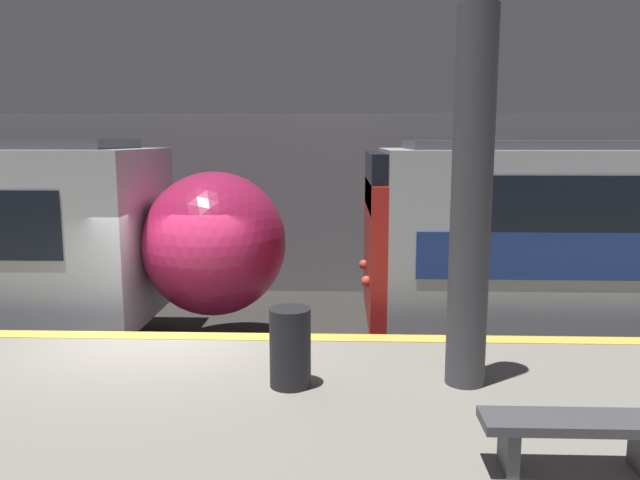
% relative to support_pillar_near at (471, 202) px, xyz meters
% --- Properties ---
extents(ground_plane, '(120.00, 120.00, 0.00)m').
position_rel_support_pillar_near_xyz_m(ground_plane, '(-3.79, 1.64, -2.99)').
color(ground_plane, '#33302D').
extents(platform, '(40.00, 4.56, 1.04)m').
position_rel_support_pillar_near_xyz_m(platform, '(-3.79, -0.64, -2.47)').
color(platform, gray).
rests_on(platform, ground).
extents(station_rear_barrier, '(50.00, 0.15, 4.23)m').
position_rel_support_pillar_near_xyz_m(station_rear_barrier, '(-3.79, 8.27, -0.87)').
color(station_rear_barrier, '#939399').
rests_on(station_rear_barrier, ground).
extents(support_pillar_near, '(0.42, 0.42, 3.92)m').
position_rel_support_pillar_near_xyz_m(support_pillar_near, '(0.00, 0.00, 0.00)').
color(support_pillar_near, '#47474C').
rests_on(support_pillar_near, platform).
extents(platform_bench, '(1.50, 0.40, 0.45)m').
position_rel_support_pillar_near_xyz_m(platform_bench, '(0.53, -1.80, -1.62)').
color(platform_bench, '#4C4C51').
rests_on(platform_bench, platform).
extents(trash_bin, '(0.44, 0.44, 0.85)m').
position_rel_support_pillar_near_xyz_m(trash_bin, '(-1.88, -0.14, -1.54)').
color(trash_bin, '#232328').
rests_on(trash_bin, platform).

